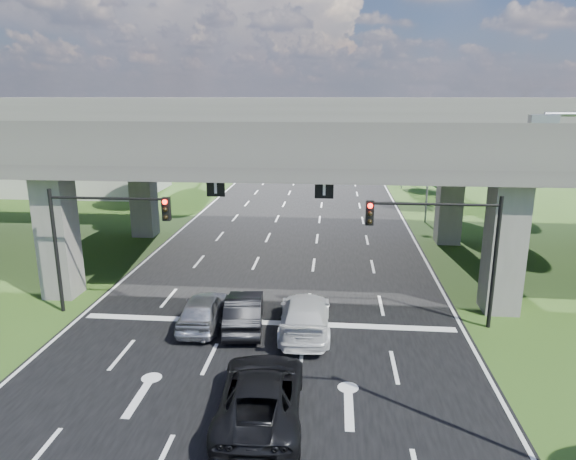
% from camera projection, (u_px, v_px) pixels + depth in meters
% --- Properties ---
extents(ground, '(160.00, 160.00, 0.00)m').
position_uv_depth(ground, '(255.00, 361.00, 20.12)').
color(ground, '#2D4A18').
rests_on(ground, ground).
extents(road, '(18.00, 120.00, 0.03)m').
position_uv_depth(road, '(281.00, 275.00, 29.75)').
color(road, black).
rests_on(road, ground).
extents(overpass, '(80.00, 15.00, 10.00)m').
position_uv_depth(overpass, '(284.00, 135.00, 29.68)').
color(overpass, '#3C3936').
rests_on(overpass, ground).
extents(warehouse, '(20.00, 10.00, 4.00)m').
position_uv_depth(warehouse, '(67.00, 173.00, 55.61)').
color(warehouse, '#9E9E99').
rests_on(warehouse, ground).
extents(signal_right, '(5.76, 0.54, 6.00)m').
position_uv_depth(signal_right, '(446.00, 237.00, 22.18)').
color(signal_right, black).
rests_on(signal_right, ground).
extents(signal_left, '(5.76, 0.54, 6.00)m').
position_uv_depth(signal_left, '(98.00, 229.00, 23.55)').
color(signal_left, black).
rests_on(signal_left, ground).
extents(streetlight_far, '(3.38, 0.25, 10.00)m').
position_uv_depth(streetlight_far, '(425.00, 151.00, 40.88)').
color(streetlight_far, gray).
rests_on(streetlight_far, ground).
extents(streetlight_beyond, '(3.38, 0.25, 10.00)m').
position_uv_depth(streetlight_beyond, '(400.00, 136.00, 56.30)').
color(streetlight_beyond, gray).
rests_on(streetlight_beyond, ground).
extents(tree_left_near, '(4.50, 4.50, 7.80)m').
position_uv_depth(tree_left_near, '(142.00, 158.00, 45.17)').
color(tree_left_near, black).
rests_on(tree_left_near, ground).
extents(tree_left_mid, '(3.91, 3.90, 6.76)m').
position_uv_depth(tree_left_mid, '(143.00, 155.00, 53.31)').
color(tree_left_mid, black).
rests_on(tree_left_mid, ground).
extents(tree_left_far, '(4.80, 4.80, 8.32)m').
position_uv_depth(tree_left_far, '(200.00, 139.00, 60.42)').
color(tree_left_far, black).
rests_on(tree_left_far, ground).
extents(tree_right_near, '(4.20, 4.20, 7.28)m').
position_uv_depth(tree_right_near, '(450.00, 162.00, 44.82)').
color(tree_right_near, black).
rests_on(tree_right_near, ground).
extents(tree_right_mid, '(3.91, 3.90, 6.76)m').
position_uv_depth(tree_right_mid, '(463.00, 156.00, 52.35)').
color(tree_right_mid, black).
rests_on(tree_right_mid, ground).
extents(tree_right_far, '(4.50, 4.50, 7.80)m').
position_uv_depth(tree_right_far, '(413.00, 142.00, 60.25)').
color(tree_right_far, black).
rests_on(tree_right_far, ground).
extents(car_silver, '(1.90, 4.47, 1.51)m').
position_uv_depth(car_silver, '(204.00, 310.00, 23.06)').
color(car_silver, '#B4B5BC').
rests_on(car_silver, road).
extents(car_dark, '(2.11, 4.72, 1.51)m').
position_uv_depth(car_dark, '(244.00, 311.00, 22.90)').
color(car_dark, black).
rests_on(car_dark, road).
extents(car_white, '(2.35, 5.42, 1.55)m').
position_uv_depth(car_white, '(305.00, 316.00, 22.37)').
color(car_white, silver).
rests_on(car_white, road).
extents(car_trailing, '(2.89, 5.80, 1.58)m').
position_uv_depth(car_trailing, '(261.00, 394.00, 16.44)').
color(car_trailing, black).
rests_on(car_trailing, road).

